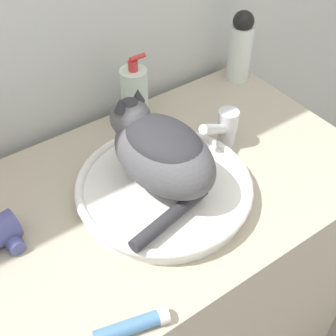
{
  "coord_description": "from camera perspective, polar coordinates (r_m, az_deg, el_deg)",
  "views": [
    {
      "loc": [
        -0.4,
        -0.32,
        1.64
      ],
      "look_at": [
        0.0,
        0.25,
        0.97
      ],
      "focal_mm": 50.0,
      "sensor_mm": 36.0,
      "label": 1
    }
  ],
  "objects": [
    {
      "name": "lotion_bottle_white",
      "position": [
        1.38,
        8.84,
        14.45
      ],
      "size": [
        0.07,
        0.07,
        0.21
      ],
      "color": "silver",
      "rests_on": "vanity_counter"
    },
    {
      "name": "cat",
      "position": [
        0.95,
        -0.87,
        2.2
      ],
      "size": [
        0.26,
        0.28,
        0.18
      ],
      "rotation": [
        0.0,
        0.0,
        1.74
      ],
      "color": "#56565B",
      "rests_on": "sink_basin"
    },
    {
      "name": "soap_pump_bottle",
      "position": [
        1.2,
        -4.08,
        8.8
      ],
      "size": [
        0.07,
        0.07,
        0.19
      ],
      "color": "silver",
      "rests_on": "vanity_counter"
    },
    {
      "name": "cream_tube",
      "position": [
        0.85,
        -4.27,
        -18.63
      ],
      "size": [
        0.14,
        0.06,
        0.03
      ],
      "rotation": [
        0.0,
        0.0,
        -0.26
      ],
      "color": "#4C7FB2",
      "rests_on": "vanity_counter"
    },
    {
      "name": "vanity_counter",
      "position": [
        1.41,
        -1.13,
        -14.88
      ],
      "size": [
        1.01,
        0.6,
        0.87
      ],
      "color": "#B2A893",
      "rests_on": "ground_plane"
    },
    {
      "name": "faucet",
      "position": [
        1.13,
        6.93,
        4.87
      ],
      "size": [
        0.13,
        0.06,
        0.12
      ],
      "rotation": [
        0.0,
        0.0,
        -2.9
      ],
      "color": "silver",
      "rests_on": "vanity_counter"
    },
    {
      "name": "sink_basin",
      "position": [
        1.02,
        -0.43,
        -2.47
      ],
      "size": [
        0.39,
        0.39,
        0.05
      ],
      "color": "white",
      "rests_on": "vanity_counter"
    }
  ]
}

